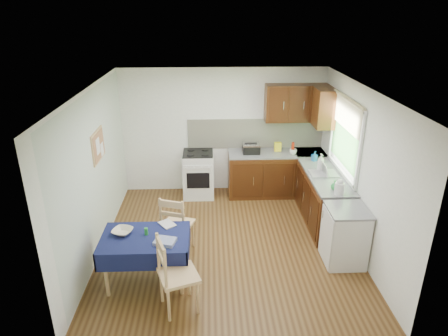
{
  "coord_description": "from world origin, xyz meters",
  "views": [
    {
      "loc": [
        -0.28,
        -5.51,
        3.6
      ],
      "look_at": [
        -0.05,
        0.21,
        1.24
      ],
      "focal_mm": 32.0,
      "sensor_mm": 36.0,
      "label": 1
    }
  ],
  "objects_px": {
    "chair_far": "(176,223)",
    "dish_rack": "(324,173)",
    "dining_table": "(145,243)",
    "toaster": "(251,148)",
    "kettle": "(339,188)",
    "sandwich_press": "(251,148)",
    "chair_near": "(174,273)"
  },
  "relations": [
    {
      "from": "dining_table",
      "to": "toaster",
      "type": "relative_size",
      "value": 4.19
    },
    {
      "from": "dining_table",
      "to": "toaster",
      "type": "distance_m",
      "value": 3.17
    },
    {
      "from": "sandwich_press",
      "to": "dish_rack",
      "type": "distance_m",
      "value": 1.58
    },
    {
      "from": "kettle",
      "to": "sandwich_press",
      "type": "bearing_deg",
      "value": 121.47
    },
    {
      "from": "kettle",
      "to": "dish_rack",
      "type": "bearing_deg",
      "value": 91.61
    },
    {
      "from": "sandwich_press",
      "to": "kettle",
      "type": "height_order",
      "value": "kettle"
    },
    {
      "from": "chair_far",
      "to": "sandwich_press",
      "type": "distance_m",
      "value": 2.46
    },
    {
      "from": "toaster",
      "to": "dish_rack",
      "type": "height_order",
      "value": "dish_rack"
    },
    {
      "from": "chair_near",
      "to": "toaster",
      "type": "bearing_deg",
      "value": -40.64
    },
    {
      "from": "chair_near",
      "to": "sandwich_press",
      "type": "bearing_deg",
      "value": -40.71
    },
    {
      "from": "dining_table",
      "to": "chair_near",
      "type": "height_order",
      "value": "chair_near"
    },
    {
      "from": "dining_table",
      "to": "dish_rack",
      "type": "height_order",
      "value": "dish_rack"
    },
    {
      "from": "chair_far",
      "to": "toaster",
      "type": "height_order",
      "value": "toaster"
    },
    {
      "from": "chair_far",
      "to": "toaster",
      "type": "xyz_separation_m",
      "value": [
        1.33,
        1.99,
        0.48
      ]
    },
    {
      "from": "toaster",
      "to": "sandwich_press",
      "type": "xyz_separation_m",
      "value": [
        0.01,
        0.02,
        -0.0
      ]
    },
    {
      "from": "chair_far",
      "to": "dish_rack",
      "type": "bearing_deg",
      "value": -141.16
    },
    {
      "from": "chair_near",
      "to": "chair_far",
      "type": "bearing_deg",
      "value": -16.25
    },
    {
      "from": "dining_table",
      "to": "chair_near",
      "type": "bearing_deg",
      "value": -54.93
    },
    {
      "from": "sandwich_press",
      "to": "kettle",
      "type": "relative_size",
      "value": 1.31
    },
    {
      "from": "chair_near",
      "to": "dish_rack",
      "type": "xyz_separation_m",
      "value": [
        2.4,
        2.15,
        0.38
      ]
    },
    {
      "from": "toaster",
      "to": "sandwich_press",
      "type": "distance_m",
      "value": 0.02
    },
    {
      "from": "chair_near",
      "to": "dining_table",
      "type": "bearing_deg",
      "value": 17.47
    },
    {
      "from": "chair_near",
      "to": "kettle",
      "type": "distance_m",
      "value": 2.82
    },
    {
      "from": "toaster",
      "to": "kettle",
      "type": "height_order",
      "value": "kettle"
    },
    {
      "from": "chair_near",
      "to": "toaster",
      "type": "distance_m",
      "value": 3.5
    },
    {
      "from": "dining_table",
      "to": "sandwich_press",
      "type": "relative_size",
      "value": 3.58
    },
    {
      "from": "chair_far",
      "to": "sandwich_press",
      "type": "xyz_separation_m",
      "value": [
        1.34,
        2.01,
        0.47
      ]
    },
    {
      "from": "dining_table",
      "to": "chair_far",
      "type": "bearing_deg",
      "value": 59.77
    },
    {
      "from": "kettle",
      "to": "dining_table",
      "type": "bearing_deg",
      "value": -164.53
    },
    {
      "from": "dining_table",
      "to": "dish_rack",
      "type": "bearing_deg",
      "value": 27.36
    },
    {
      "from": "kettle",
      "to": "chair_near",
      "type": "bearing_deg",
      "value": -150.69
    },
    {
      "from": "dining_table",
      "to": "dish_rack",
      "type": "distance_m",
      "value": 3.26
    }
  ]
}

